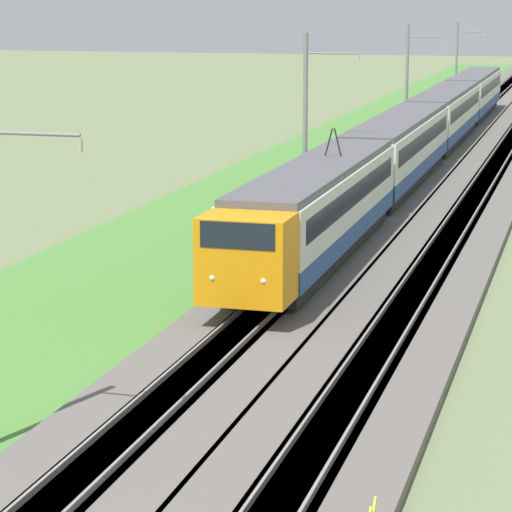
# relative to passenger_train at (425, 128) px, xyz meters

# --- Properties ---
(ballast_main) EXTENTS (240.00, 4.40, 0.30)m
(ballast_main) POSITION_rel_passenger_train_xyz_m (-6.21, 0.00, -2.16)
(ballast_main) COLOR #605B56
(ballast_main) RESTS_ON ground
(ballast_adjacent) EXTENTS (240.00, 4.40, 0.30)m
(ballast_adjacent) POSITION_rel_passenger_train_xyz_m (-6.21, -4.27, -2.16)
(ballast_adjacent) COLOR #605B56
(ballast_adjacent) RESTS_ON ground
(track_main) EXTENTS (240.00, 1.57, 0.45)m
(track_main) POSITION_rel_passenger_train_xyz_m (-6.21, 0.00, -2.15)
(track_main) COLOR #4C4238
(track_main) RESTS_ON ground
(track_adjacent) EXTENTS (240.00, 1.57, 0.45)m
(track_adjacent) POSITION_rel_passenger_train_xyz_m (-6.21, -4.27, -2.15)
(track_adjacent) COLOR #4C4238
(track_adjacent) RESTS_ON ground
(grass_verge) EXTENTS (240.00, 10.08, 0.12)m
(grass_verge) POSITION_rel_passenger_train_xyz_m (-6.21, 5.92, -2.25)
(grass_verge) COLOR #4C8438
(grass_verge) RESTS_ON ground
(passenger_train) EXTENTS (78.69, 2.84, 4.96)m
(passenger_train) POSITION_rel_passenger_train_xyz_m (0.00, 0.00, 0.00)
(passenger_train) COLOR orange
(passenger_train) RESTS_ON ground
(catenary_mast_mid) EXTENTS (0.22, 2.56, 8.39)m
(catenary_mast_mid) POSITION_rel_passenger_train_xyz_m (-19.03, 2.81, 2.02)
(catenary_mast_mid) COLOR slate
(catenary_mast_mid) RESTS_ON ground
(catenary_mast_far) EXTENTS (0.22, 2.56, 8.19)m
(catenary_mast_far) POSITION_rel_passenger_train_xyz_m (11.30, 2.81, 1.93)
(catenary_mast_far) COLOR slate
(catenary_mast_far) RESTS_ON ground
(catenary_mast_distant) EXTENTS (0.22, 2.56, 7.77)m
(catenary_mast_distant) POSITION_rel_passenger_train_xyz_m (41.64, 2.80, 1.71)
(catenary_mast_distant) COLOR slate
(catenary_mast_distant) RESTS_ON ground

